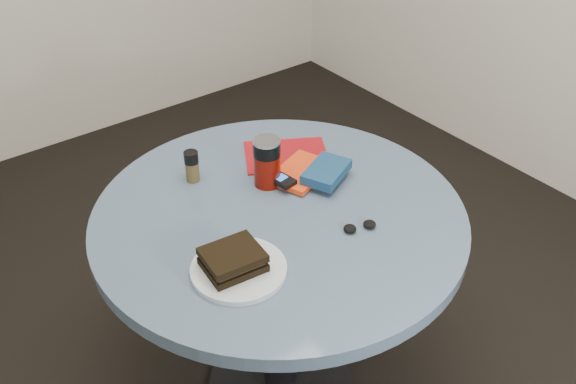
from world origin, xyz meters
TOP-DOWN VIEW (x-y plane):
  - table at (0.00, 0.00)m, footprint 1.00×1.00m
  - plate at (-0.22, -0.13)m, footprint 0.29×0.29m
  - sandwich at (-0.23, -0.12)m, footprint 0.15×0.13m
  - soda_can at (0.05, 0.12)m, footprint 0.08×0.08m
  - pepper_grinder at (-0.11, 0.27)m, footprint 0.04×0.04m
  - magazine at (0.18, 0.21)m, footprint 0.31×0.28m
  - red_book at (0.15, 0.10)m, footprint 0.22×0.18m
  - novel at (0.19, 0.03)m, footprint 0.17×0.15m
  - mp3_player at (0.07, 0.09)m, footprint 0.06×0.09m
  - headphones at (0.12, -0.19)m, footprint 0.09×0.06m

SIDE VIEW (x-z plane):
  - table at x=0.00m, z-range 0.21..0.96m
  - magazine at x=0.18m, z-range 0.75..0.75m
  - plate at x=-0.22m, z-range 0.75..0.76m
  - headphones at x=0.12m, z-range 0.75..0.77m
  - red_book at x=0.15m, z-range 0.75..0.77m
  - mp3_player at x=0.07m, z-range 0.77..0.78m
  - novel at x=0.19m, z-range 0.77..0.80m
  - sandwich at x=-0.23m, z-range 0.76..0.81m
  - pepper_grinder at x=-0.11m, z-range 0.75..0.84m
  - soda_can at x=0.05m, z-range 0.75..0.89m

